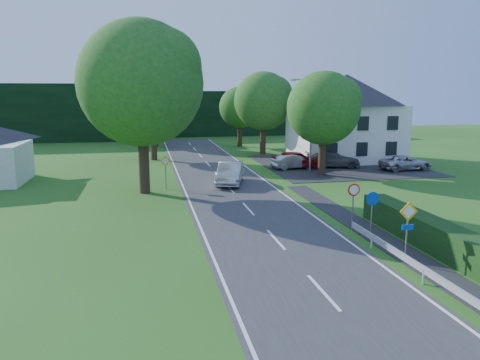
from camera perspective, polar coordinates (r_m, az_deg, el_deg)
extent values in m
cube|color=#333235|center=(29.74, 0.17, -2.64)|extent=(7.00, 80.00, 0.04)
cube|color=#262629|center=(45.56, 11.72, 1.82)|extent=(14.00, 16.00, 0.04)
cube|color=white|center=(29.27, -6.08, -2.87)|extent=(0.12, 80.00, 0.01)
cube|color=white|center=(30.54, 6.16, -2.29)|extent=(0.12, 80.00, 0.01)
cube|color=black|center=(75.69, -0.98, 8.14)|extent=(30.00, 5.00, 7.00)
cube|color=white|center=(48.76, 12.62, 5.65)|extent=(10.00, 8.00, 5.60)
pyramid|color=#232328|center=(48.59, 12.83, 10.70)|extent=(10.60, 8.40, 3.00)
cylinder|color=slate|center=(40.94, 8.66, 6.55)|extent=(0.16, 0.16, 8.00)
cylinder|color=slate|center=(40.58, 7.73, 12.05)|extent=(1.70, 0.10, 0.10)
cube|color=slate|center=(40.30, 6.49, 12.01)|extent=(0.50, 0.18, 0.12)
cylinder|color=slate|center=(20.07, 19.65, -6.39)|extent=(0.07, 0.07, 2.40)
cube|color=#F7B40D|center=(19.78, 19.87, -3.64)|extent=(0.78, 0.04, 0.78)
cube|color=white|center=(19.78, 19.87, -3.64)|extent=(0.57, 0.05, 0.57)
cube|color=#0C46B5|center=(19.95, 19.75, -5.45)|extent=(0.50, 0.04, 0.22)
cylinder|color=slate|center=(22.60, 15.72, -4.53)|extent=(0.07, 0.07, 2.20)
cylinder|color=#0C46B5|center=(22.35, 15.88, -2.20)|extent=(0.64, 0.04, 0.64)
cylinder|color=slate|center=(24.34, 13.58, -3.35)|extent=(0.07, 0.07, 2.20)
cylinder|color=red|center=(24.10, 13.71, -1.17)|extent=(0.64, 0.04, 0.64)
cylinder|color=white|center=(24.08, 13.73, -1.18)|extent=(0.48, 0.04, 0.48)
cylinder|color=slate|center=(33.86, -9.04, 0.74)|extent=(0.07, 0.07, 2.20)
cube|color=#F7B40D|center=(33.68, -9.08, 2.32)|extent=(0.78, 0.04, 0.78)
cube|color=white|center=(33.68, -9.08, 2.32)|extent=(0.57, 0.05, 0.57)
imported|color=#BDBCC1|center=(35.14, -1.22, 0.82)|extent=(3.01, 5.21, 1.62)
imported|color=black|center=(39.62, -0.98, 1.56)|extent=(1.34, 2.19, 1.09)
imported|color=maroon|center=(42.75, 6.92, 2.49)|extent=(4.81, 2.32, 1.59)
imported|color=#9F9FA3|center=(42.44, 6.55, 2.27)|extent=(4.21, 1.98, 1.33)
imported|color=#535257|center=(43.90, 11.23, 2.48)|extent=(5.31, 3.17, 1.44)
imported|color=#B9B7BF|center=(44.04, 19.55, 1.99)|extent=(4.72, 2.37, 1.28)
imported|color=#A9270D|center=(45.73, 7.73, 3.20)|extent=(2.74, 2.76, 1.89)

